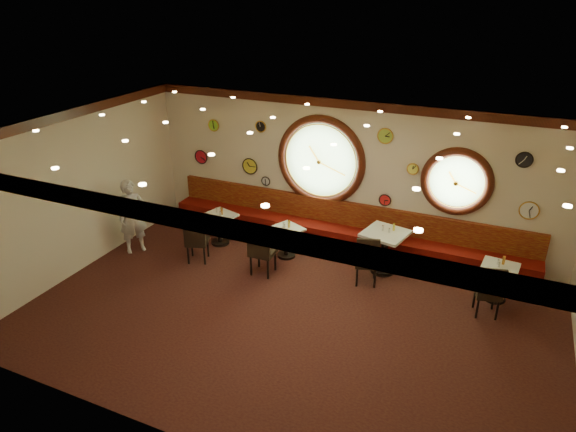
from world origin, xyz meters
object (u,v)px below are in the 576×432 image
object	(u,v)px
condiment_a_salt	(217,210)
condiment_b_bottle	(289,224)
table_a	(219,225)
condiment_c_pepper	(389,230)
table_d	(498,279)
chair_c	(367,258)
condiment_a_bottle	(222,211)
condiment_b_salt	(283,225)
condiment_b_pepper	(285,226)
condiment_c_bottle	(394,227)
table_b	(286,239)
condiment_c_salt	(383,228)
condiment_d_bottle	(504,260)
chair_b	(261,246)
condiment_d_salt	(498,262)
condiment_a_pepper	(220,213)
chair_a	(196,237)
table_c	(384,247)
chair_d	(490,288)
waiter	(133,216)
condiment_d_pepper	(499,265)

from	to	relation	value
condiment_a_salt	condiment_b_bottle	bearing A→B (deg)	0.78
table_a	condiment_c_pepper	distance (m)	3.72
table_d	condiment_c_pepper	bearing A→B (deg)	175.56
chair_c	condiment_a_bottle	distance (m)	3.41
condiment_b_salt	condiment_b_pepper	xyz separation A→B (m)	(0.04, -0.03, -0.01)
condiment_c_pepper	condiment_c_bottle	xyz separation A→B (m)	(0.06, 0.13, 0.03)
table_b	condiment_c_salt	distance (m)	2.03
condiment_b_bottle	condiment_d_bottle	world-z (taller)	condiment_d_bottle
table_d	chair_b	xyz separation A→B (m)	(-4.29, -0.98, 0.21)
table_b	chair_c	world-z (taller)	chair_c
condiment_b_salt	condiment_d_salt	distance (m)	4.18
condiment_a_pepper	condiment_c_pepper	xyz separation A→B (m)	(3.61, 0.32, 0.17)
chair_b	condiment_b_pepper	distance (m)	0.90
condiment_d_salt	chair_a	bearing A→B (deg)	-168.73
chair_a	table_b	bearing A→B (deg)	11.79
table_c	chair_d	distance (m)	2.17
condiment_a_pepper	condiment_c_bottle	bearing A→B (deg)	7.04
table_d	condiment_d_salt	distance (m)	0.32
table_a	condiment_b_pepper	size ratio (longest dim) A/B	8.42
waiter	condiment_c_salt	bearing A→B (deg)	-38.02
condiment_b_pepper	condiment_c_pepper	bearing A→B (deg)	6.73
table_d	chair_d	bearing A→B (deg)	-99.64
condiment_d_salt	condiment_c_bottle	xyz separation A→B (m)	(-1.96, 0.22, 0.21)
chair_b	condiment_b_salt	size ratio (longest dim) A/B	6.13
table_a	condiment_c_bottle	size ratio (longest dim) A/B	5.20
chair_a	chair_d	xyz separation A→B (m)	(5.62, 0.42, -0.03)
condiment_b_salt	condiment_c_bottle	distance (m)	2.26
table_d	waiter	size ratio (longest dim) A/B	0.42
table_c	chair_d	world-z (taller)	chair_d
condiment_b_pepper	condiment_d_pepper	bearing A→B (deg)	0.88
table_a	condiment_c_salt	xyz separation A→B (m)	(3.53, 0.33, 0.48)
condiment_c_bottle	condiment_d_bottle	xyz separation A→B (m)	(2.05, -0.18, -0.18)
condiment_b_salt	condiment_c_salt	xyz separation A→B (m)	(2.02, 0.26, 0.21)
condiment_a_salt	condiment_c_pepper	bearing A→B (deg)	2.94
chair_a	condiment_c_pepper	world-z (taller)	chair_a
table_a	table_c	distance (m)	3.62
condiment_b_bottle	waiter	distance (m)	3.31
condiment_a_bottle	condiment_c_bottle	xyz separation A→B (m)	(3.68, 0.39, 0.17)
condiment_b_pepper	table_a	bearing A→B (deg)	-178.64
table_b	condiment_b_pepper	bearing A→B (deg)	-152.38
condiment_b_bottle	condiment_a_salt	bearing A→B (deg)	-179.22
condiment_a_bottle	table_c	bearing A→B (deg)	3.98
chair_d	condiment_c_bottle	distance (m)	2.15
chair_c	condiment_b_pepper	size ratio (longest dim) A/B	6.73
chair_c	condiment_d_pepper	xyz separation A→B (m)	(2.28, 0.46, 0.15)
chair_c	condiment_d_salt	world-z (taller)	chair_c
table_d	condiment_b_pepper	world-z (taller)	condiment_b_pepper
chair_c	condiment_d_bottle	bearing A→B (deg)	-1.76
condiment_b_salt	condiment_a_bottle	size ratio (longest dim) A/B	0.70
condiment_b_pepper	condiment_c_pepper	distance (m)	2.14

